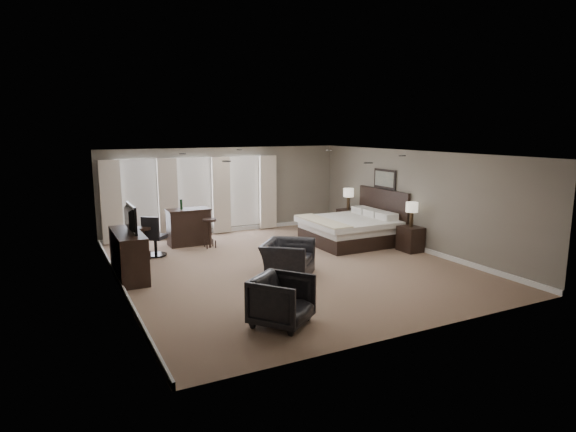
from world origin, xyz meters
name	(u,v)px	position (x,y,z in m)	size (l,w,h in m)	color
room	(288,211)	(0.00, 0.00, 1.30)	(7.60, 8.60, 2.64)	#826753
window_bay	(195,196)	(-1.00, 4.11, 1.20)	(5.25, 0.20, 2.30)	silver
bed	(351,217)	(2.58, 1.23, 0.73)	(2.29, 2.19, 1.46)	silver
nightstand_near	(410,239)	(3.47, -0.22, 0.32)	(0.49, 0.59, 0.65)	black
nightstand_far	(348,220)	(3.47, 2.68, 0.33)	(0.50, 0.61, 0.67)	black
lamp_near	(412,215)	(3.47, -0.22, 0.97)	(0.31, 0.31, 0.64)	beige
lamp_far	(348,199)	(3.47, 2.68, 1.00)	(0.32, 0.32, 0.67)	beige
wall_art	(384,179)	(3.70, 1.23, 1.75)	(0.04, 0.96, 0.56)	slate
dresser	(129,255)	(-3.45, 0.73, 0.50)	(0.56, 1.73, 1.00)	black
tv	(127,229)	(-3.45, 0.73, 1.07)	(1.02, 0.59, 0.13)	black
armchair_near	(288,253)	(-0.34, -0.64, 0.50)	(1.14, 0.74, 1.00)	black
armchair_far	(282,298)	(-1.65, -3.01, 0.45)	(0.87, 0.81, 0.89)	black
bar_counter	(189,227)	(-1.49, 3.10, 0.51)	(1.16, 0.60, 1.01)	black
bar_stool_left	(144,243)	(-2.88, 2.15, 0.40)	(0.38, 0.38, 0.79)	black
bar_stool_right	(210,233)	(-1.09, 2.51, 0.39)	(0.37, 0.37, 0.79)	black
desk_chair	(155,236)	(-2.57, 2.30, 0.52)	(0.53, 0.53, 1.04)	black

